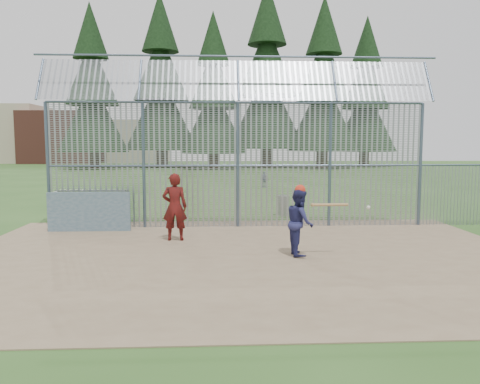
{
  "coord_description": "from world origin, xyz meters",
  "views": [
    {
      "loc": [
        -0.66,
        -11.52,
        2.71
      ],
      "look_at": [
        0.0,
        2.0,
        1.3
      ],
      "focal_mm": 35.0,
      "sensor_mm": 36.0,
      "label": 1
    }
  ],
  "objects": [
    {
      "name": "bleacher",
      "position": [
        -6.05,
        8.36,
        0.41
      ],
      "size": [
        3.0,
        0.95,
        0.72
      ],
      "color": "slate",
      "rests_on": "ground"
    },
    {
      "name": "onlooker",
      "position": [
        -1.85,
        1.4,
        0.96
      ],
      "size": [
        0.69,
        0.45,
        1.87
      ],
      "primitive_type": "imported",
      "rotation": [
        0.0,
        0.0,
        3.15
      ],
      "color": "maroon",
      "rests_on": "dirt_infield"
    },
    {
      "name": "conifer_row",
      "position": [
        1.93,
        41.51,
        10.83
      ],
      "size": [
        38.48,
        12.26,
        20.2
      ],
      "color": "#332319",
      "rests_on": "ground"
    },
    {
      "name": "trash_can",
      "position": [
        1.8,
        5.85,
        0.38
      ],
      "size": [
        0.56,
        0.56,
        0.82
      ],
      "color": "gray",
      "rests_on": "ground"
    },
    {
      "name": "batting_gear",
      "position": [
        1.5,
        -0.52,
        1.52
      ],
      "size": [
        1.82,
        0.32,
        0.6
      ],
      "color": "red",
      "rests_on": "ground"
    },
    {
      "name": "dirt_infield",
      "position": [
        0.0,
        -0.5,
        0.01
      ],
      "size": [
        14.0,
        10.0,
        0.02
      ],
      "primitive_type": "cube",
      "color": "#756047",
      "rests_on": "ground"
    },
    {
      "name": "distant_buildings",
      "position": [
        -23.18,
        56.49,
        3.6
      ],
      "size": [
        26.5,
        10.5,
        8.0
      ],
      "color": "brown",
      "rests_on": "ground"
    },
    {
      "name": "batter",
      "position": [
        1.32,
        -0.48,
        0.82
      ],
      "size": [
        0.63,
        0.8,
        1.6
      ],
      "primitive_type": "imported",
      "rotation": [
        0.0,
        0.0,
        1.61
      ],
      "color": "navy",
      "rests_on": "dirt_infield"
    },
    {
      "name": "ground",
      "position": [
        0.0,
        0.0,
        0.0
      ],
      "size": [
        120.0,
        120.0,
        0.0
      ],
      "primitive_type": "plane",
      "color": "#2D511E",
      "rests_on": "ground"
    },
    {
      "name": "dugout_wall",
      "position": [
        -4.6,
        2.9,
        0.62
      ],
      "size": [
        2.5,
        0.12,
        1.2
      ],
      "primitive_type": "cube",
      "color": "#38566B",
      "rests_on": "dirt_infield"
    },
    {
      "name": "backstop_fence",
      "position": [
        1.81,
        3.43,
        2.36
      ],
      "size": [
        20.09,
        0.81,
        5.3
      ],
      "color": "#47566B",
      "rests_on": "ground"
    },
    {
      "name": "bg_kid_seated",
      "position": [
        2.24,
        17.05,
        0.51
      ],
      "size": [
        0.63,
        0.54,
        1.02
      ],
      "primitive_type": "imported",
      "rotation": [
        0.0,
        0.0,
        2.54
      ],
      "color": "slate",
      "rests_on": "ground"
    }
  ]
}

